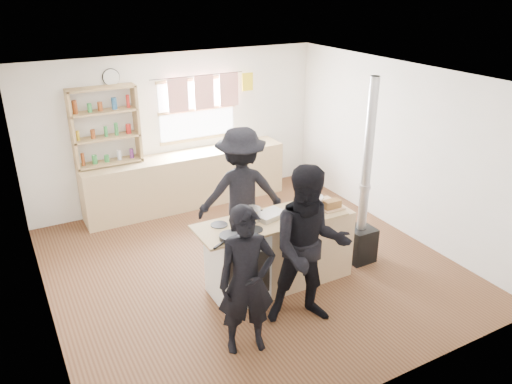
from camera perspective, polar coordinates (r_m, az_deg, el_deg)
ground at (r=6.80m, az=-0.78°, el=-8.36°), size 5.00×5.00×0.01m
back_counter at (r=8.42m, az=-7.89°, el=1.37°), size 3.40×0.55×0.90m
shelving_unit at (r=7.88m, az=-16.85°, el=7.22°), size 1.00×0.28×1.20m
thermos at (r=8.61m, az=-1.73°, el=6.22°), size 0.10×0.10×0.27m
cooking_island at (r=6.21m, az=2.78°, el=-6.66°), size 1.97×0.64×0.93m
skillet_greens at (r=5.49m, az=-2.88°, el=-5.10°), size 0.35×0.35×0.05m
roast_tray at (r=5.95m, az=1.61°, el=-2.60°), size 0.40×0.32×0.06m
stockpot_stove at (r=5.86m, az=-0.49°, el=-2.57°), size 0.22×0.22×0.18m
stockpot_counter at (r=6.14m, az=6.35°, el=-1.29°), size 0.28×0.28×0.21m
bread_board at (r=6.22m, az=8.68°, el=-1.52°), size 0.28×0.20×0.12m
flue_heater at (r=6.76m, az=12.04°, el=-2.77°), size 0.35×0.35×2.50m
person_near_left at (r=5.01m, az=-1.08°, el=-10.18°), size 0.66×0.52×1.61m
person_near_right at (r=5.38m, az=6.14°, el=-6.32°), size 1.09×0.99×1.84m
person_far at (r=6.69m, az=-1.70°, el=-0.12°), size 1.31×0.97×1.81m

